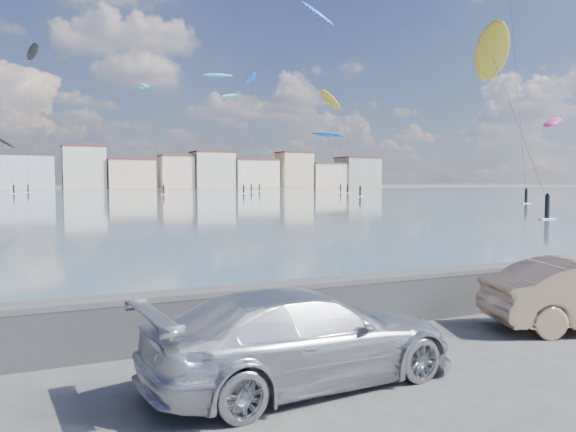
# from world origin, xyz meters

# --- Properties ---
(ground) EXTENTS (700.00, 700.00, 0.00)m
(ground) POSITION_xyz_m (0.00, 0.00, 0.00)
(ground) COLOR #333335
(ground) RESTS_ON ground
(bay_water) EXTENTS (500.00, 177.00, 0.00)m
(bay_water) POSITION_xyz_m (0.00, 91.50, 0.01)
(bay_water) COLOR #3F6069
(bay_water) RESTS_ON ground
(far_shore_strip) EXTENTS (500.00, 60.00, 0.00)m
(far_shore_strip) POSITION_xyz_m (0.00, 200.00, 0.01)
(far_shore_strip) COLOR #4C473D
(far_shore_strip) RESTS_ON ground
(seawall) EXTENTS (400.00, 0.36, 1.08)m
(seawall) POSITION_xyz_m (0.00, 2.70, 0.58)
(seawall) COLOR #28282B
(seawall) RESTS_ON ground
(far_buildings) EXTENTS (240.79, 13.26, 14.60)m
(far_buildings) POSITION_xyz_m (1.31, 186.00, 6.03)
(far_buildings) COLOR #B7C6BC
(far_buildings) RESTS_ON ground
(car_silver) EXTENTS (4.91, 2.34, 1.38)m
(car_silver) POSITION_xyz_m (-0.41, 0.36, 0.69)
(car_silver) COLOR silver
(car_silver) RESTS_ON ground
(kitesurfer_1) EXTENTS (7.66, 11.59, 24.76)m
(kitesurfer_1) POSITION_xyz_m (60.92, 111.49, 21.47)
(kitesurfer_1) COLOR #BF8C19
(kitesurfer_1) RESTS_ON ground
(kitesurfer_2) EXTENTS (4.96, 16.42, 31.69)m
(kitesurfer_2) POSITION_xyz_m (50.19, 137.16, 30.07)
(kitesurfer_2) COLOR blue
(kitesurfer_2) RESTS_ON ground
(kitesurfer_3) EXTENTS (7.47, 15.88, 15.93)m
(kitesurfer_3) POSITION_xyz_m (65.24, 121.14, 14.46)
(kitesurfer_3) COLOR blue
(kitesurfer_3) RESTS_ON ground
(kitesurfer_4) EXTENTS (7.76, 10.90, 15.83)m
(kitesurfer_4) POSITION_xyz_m (31.41, 29.60, 13.44)
(kitesurfer_4) COLOR #BF8C19
(kitesurfer_4) RESTS_ON ground
(kitesurfer_5) EXTENTS (7.61, 13.81, 25.86)m
(kitesurfer_5) POSITION_xyz_m (42.53, 132.37, 24.17)
(kitesurfer_5) COLOR #19BFBF
(kitesurfer_5) RESTS_ON ground
(kitesurfer_7) EXTENTS (7.75, 16.86, 38.71)m
(kitesurfer_7) POSITION_xyz_m (47.80, 93.12, 35.08)
(kitesurfer_7) COLOR blue
(kitesurfer_7) RESTS_ON ground
(kitesurfer_9) EXTENTS (4.79, 14.00, 24.16)m
(kitesurfer_9) POSITION_xyz_m (18.35, 118.15, 22.92)
(kitesurfer_9) COLOR #19BFBF
(kitesurfer_9) RESTS_ON ground
(kitesurfer_10) EXTENTS (10.26, 16.26, 15.00)m
(kitesurfer_10) POSITION_xyz_m (79.00, 63.99, 12.93)
(kitesurfer_10) COLOR #E5338C
(kitesurfer_10) RESTS_ON ground
(kitesurfer_11) EXTENTS (7.72, 14.35, 28.07)m
(kitesurfer_11) POSITION_xyz_m (35.94, 120.74, 26.82)
(kitesurfer_11) COLOR #19BFBF
(kitesurfer_11) RESTS_ON ground
(kitesurfer_13) EXTENTS (4.56, 13.95, 36.59)m
(kitesurfer_13) POSITION_xyz_m (-3.34, 147.22, 34.08)
(kitesurfer_13) COLOR black
(kitesurfer_13) RESTS_ON ground
(kitesurfer_14) EXTENTS (7.13, 13.11, 14.43)m
(kitesurfer_14) POSITION_xyz_m (-10.34, 136.50, 11.79)
(kitesurfer_14) COLOR black
(kitesurfer_14) RESTS_ON ground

